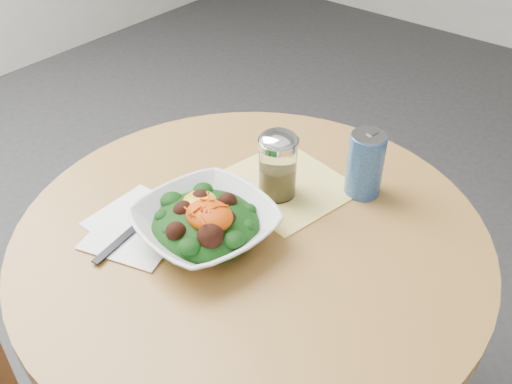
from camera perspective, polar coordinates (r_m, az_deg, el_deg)
table at (r=1.22m, az=-0.45°, el=-10.82°), size 0.90×0.90×0.75m
cloth_napkin at (r=1.19m, az=2.89°, el=0.75°), size 0.29×0.27×0.00m
paper_napkins at (r=1.11m, az=-11.78°, el=-3.34°), size 0.21×0.21×0.00m
salad_bowl at (r=1.05m, az=-5.06°, el=-3.10°), size 0.29×0.29×0.09m
fork at (r=1.11m, az=-11.56°, el=-3.23°), size 0.05×0.23×0.00m
spice_shaker at (r=1.13m, az=2.18°, el=2.68°), size 0.08×0.08×0.14m
beverage_can at (r=1.16m, az=10.87°, el=2.76°), size 0.07×0.07×0.14m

